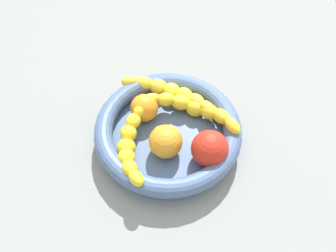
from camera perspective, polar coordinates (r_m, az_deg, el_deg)
The scene contains 8 objects.
kitchen_counter at distance 74.70cm, azimuth 0.00°, elevation -2.98°, with size 120.00×120.00×3.00cm, color gray.
fruit_bowl at distance 70.81cm, azimuth 0.00°, elevation -0.98°, with size 30.80×30.80×6.04cm.
banana_draped_left at distance 75.36cm, azimuth 0.35°, elevation 5.84°, with size 19.58×14.67×4.56cm.
banana_draped_right at distance 72.09cm, azimuth 4.37°, elevation 3.00°, with size 19.14×14.18×5.38cm.
banana_arching_top at distance 66.97cm, azimuth -6.43°, elevation -3.19°, with size 8.59×19.78×5.49cm.
orange_front at distance 66.50cm, azimuth -0.41°, elevation -2.66°, with size 6.79×6.79×6.79cm, color orange.
orange_mid_left at distance 72.08cm, azimuth -4.04°, elevation 3.09°, with size 6.02×6.02×6.02cm, color orange.
tomato_red at distance 65.77cm, azimuth 7.10°, elevation -3.85°, with size 7.41×7.41×7.41cm, color red.
Camera 1 is at (7.59, 38.94, 64.80)cm, focal length 35.85 mm.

